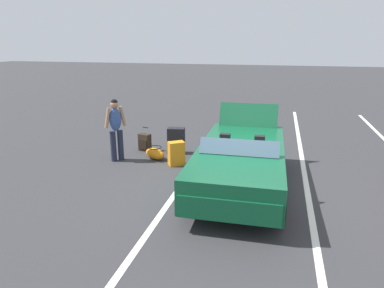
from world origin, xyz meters
name	(u,v)px	position (x,y,z in m)	size (l,w,h in m)	color
ground_plane	(239,189)	(0.00, 0.00, 0.00)	(80.00, 80.00, 0.00)	#333335
lot_line_near	(183,183)	(0.00, -1.27, 0.00)	(18.00, 0.12, 0.01)	silver
lot_line_mid	(308,195)	(0.00, 1.43, 0.00)	(18.00, 0.12, 0.01)	silver
convertible_car	(240,166)	(0.20, 0.00, 0.59)	(4.20, 1.90, 1.52)	#0F4C2D
suitcase_large_black	(176,141)	(-2.04, -2.04, 0.37)	(0.36, 0.52, 0.74)	black
suitcase_medium_bright	(176,153)	(-1.11, -1.76, 0.31)	(0.42, 0.47, 0.62)	orange
suitcase_small_carryon	(145,142)	(-2.04, -2.99, 0.25)	(0.29, 0.38, 0.70)	#2D2319
duffel_bag	(155,153)	(-1.41, -2.45, 0.16)	(0.55, 0.71, 0.34)	orange
traveler_person	(116,127)	(-1.07, -3.38, 0.93)	(0.50, 0.48, 1.65)	#1E2338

